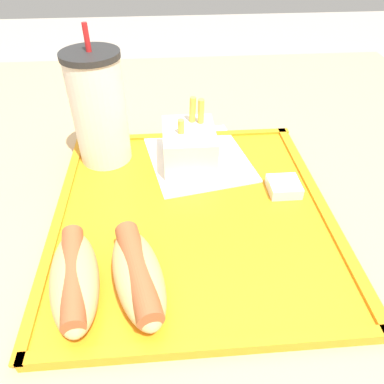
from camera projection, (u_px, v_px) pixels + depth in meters
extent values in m
cube|color=tan|center=(193.00, 344.00, 0.75)|extent=(1.12, 1.06, 0.75)
cube|color=orange|center=(192.00, 213.00, 0.49)|extent=(0.38, 0.35, 0.01)
cube|color=orange|center=(319.00, 202.00, 0.49)|extent=(0.38, 0.01, 0.00)
cube|color=orange|center=(59.00, 216.00, 0.47)|extent=(0.38, 0.01, 0.00)
cube|color=orange|center=(208.00, 345.00, 0.34)|extent=(0.01, 0.35, 0.00)
cube|color=orange|center=(183.00, 135.00, 0.62)|extent=(0.01, 0.35, 0.00)
cube|color=white|center=(198.00, 157.00, 0.57)|extent=(0.19, 0.17, 0.00)
cylinder|color=silver|center=(99.00, 112.00, 0.53)|extent=(0.08, 0.08, 0.15)
cylinder|color=#262626|center=(90.00, 55.00, 0.48)|extent=(0.08, 0.08, 0.01)
cylinder|color=red|center=(87.00, 37.00, 0.46)|extent=(0.01, 0.01, 0.03)
ellipsoid|color=tan|center=(75.00, 280.00, 0.37)|extent=(0.14, 0.07, 0.04)
cylinder|color=#9E512D|center=(73.00, 274.00, 0.37)|extent=(0.12, 0.04, 0.02)
ellipsoid|color=tan|center=(138.00, 276.00, 0.38)|extent=(0.14, 0.08, 0.04)
cylinder|color=#9E512D|center=(137.00, 270.00, 0.37)|extent=(0.12, 0.05, 0.03)
cube|color=silver|center=(192.00, 147.00, 0.55)|extent=(0.09, 0.07, 0.06)
cylinder|color=gold|center=(201.00, 121.00, 0.54)|extent=(0.01, 0.01, 0.07)
cylinder|color=gold|center=(181.00, 137.00, 0.53)|extent=(0.02, 0.01, 0.06)
cylinder|color=gold|center=(192.00, 118.00, 0.55)|extent=(0.01, 0.01, 0.07)
cube|color=silver|center=(283.00, 185.00, 0.51)|extent=(0.04, 0.04, 0.02)
cube|color=white|center=(284.00, 180.00, 0.51)|extent=(0.03, 0.03, 0.00)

